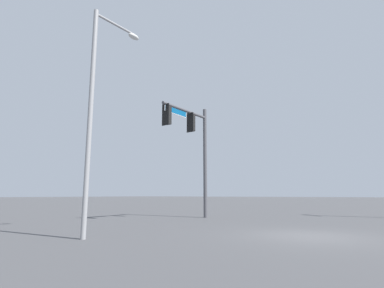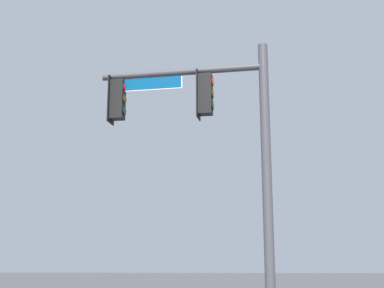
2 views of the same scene
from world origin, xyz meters
name	(u,v)px [view 1 (image 1 of 2)]	position (x,y,z in m)	size (l,w,h in m)	color
ground_plane	(310,236)	(0.00, 0.00, 0.00)	(400.00, 400.00, 0.00)	#474749
signal_pole_near	(193,139)	(-4.11, -7.98, 5.09)	(4.52, 0.58, 7.42)	#47474C
street_lamp	(97,102)	(4.95, -6.13, 4.90)	(2.28, 0.32, 8.55)	gray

